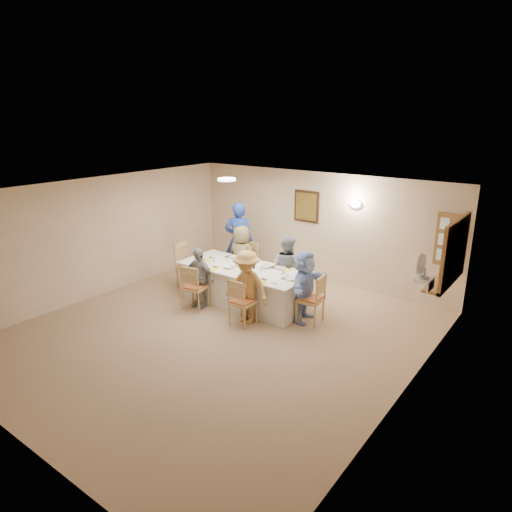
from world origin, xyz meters
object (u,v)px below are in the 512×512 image
Objects in this scene: serving_hatch at (455,252)px; desk_fan at (423,269)px; chair_left_end at (189,265)px; caregiver at (239,240)px; chair_front_left at (195,286)px; dining_table at (244,285)px; chair_back_right at (290,277)px; diner_front_left at (199,278)px; chair_right_end at (310,298)px; chair_front_right at (243,301)px; diner_front_right at (247,287)px; condiment_ketchup at (242,261)px; diner_right_end at (305,286)px; diner_back_right at (287,268)px; chair_back_left at (245,265)px; diner_back_left at (241,257)px.

desk_fan is (-0.11, -1.35, 0.05)m from serving_hatch.
chair_left_end is 0.55× the size of caregiver.
chair_front_left is 0.93× the size of chair_left_end.
chair_back_right is (0.60, 0.80, 0.07)m from dining_table.
serving_hatch reaches higher than diner_front_left.
chair_front_right is at bearing -54.97° from chair_right_end.
chair_front_right is 1.22m from diner_front_left.
diner_front_right is (-3.10, -1.70, -0.81)m from serving_hatch.
diner_front_right is 5.26× the size of condiment_ketchup.
chair_left_end is at bearing 176.34° from desk_fan.
chair_back_right is at bearing 48.45° from diner_front_left.
desk_fan reaches higher than diner_right_end.
diner_front_left is 0.68× the size of caregiver.
serving_hatch is 1.59× the size of chair_right_end.
diner_right_end is at bearing 125.28° from caregiver.
diner_back_right is at bearing -141.01° from chair_front_left.
chair_back_left reaches higher than chair_right_end.
chair_back_left is 1.06m from condiment_ketchup.
diner_back_right is at bearing 86.45° from diner_front_right.
chair_back_left is at bearing -59.09° from chair_left_end.
diner_right_end is at bearing -155.86° from serving_hatch.
desk_fan is at bearing -10.64° from chair_back_left.
desk_fan is 0.25× the size of diner_front_left.
diner_back_left is (-4.30, -0.34, -0.80)m from serving_hatch.
serving_hatch is 1.53× the size of chair_back_left.
desk_fan is 3.13m from diner_front_right.
chair_front_right is at bearing 100.48° from caregiver.
serving_hatch is 0.83× the size of caregiver.
diner_back_left is at bearing -112.62° from chair_right_end.
diner_back_right reaches higher than condiment_ketchup.
chair_back_left is at bearing 125.49° from diner_front_right.
serving_hatch is 0.55× the size of dining_table.
diner_front_left is at bearing -134.79° from chair_left_end.
caregiver is at bearing -88.98° from chair_front_left.
chair_front_right is at bearing -93.55° from diner_front_right.
chair_back_right and chair_front_right have the same top height.
chair_front_left is at bearing -139.30° from chair_left_end.
chair_back_left is 1.22m from diner_back_right.
desk_fan is 0.17× the size of caregiver.
chair_back_right is at bearing 53.13° from dining_table.
chair_back_left is 0.72× the size of diner_back_right.
chair_right_end is 0.25m from diner_right_end.
diner_back_left reaches higher than condiment_ketchup.
chair_left_end is 3.79× the size of condiment_ketchup.
condiment_ketchup is at bearing 48.23° from diner_front_left.
diner_front_right is at bearing -48.58° from dining_table.
chair_back_right is 0.97× the size of chair_front_left.
desk_fan is at bearing -5.24° from dining_table.
chair_back_left is at bearing -177.05° from serving_hatch.
chair_back_left is at bearing 112.37° from caregiver.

